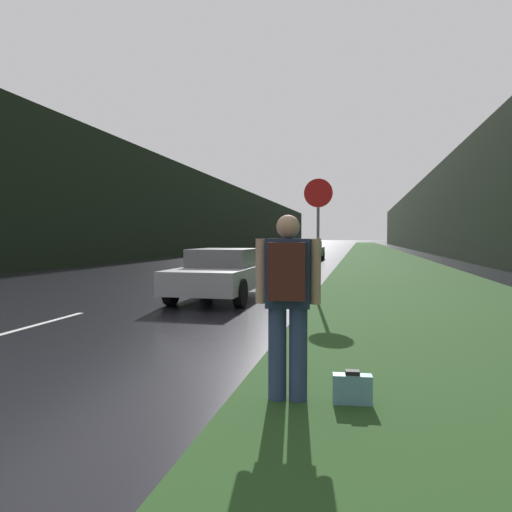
{
  "coord_description": "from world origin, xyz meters",
  "views": [
    {
      "loc": [
        5.76,
        -1.46,
        1.6
      ],
      "look_at": [
        2.03,
        14.89,
        0.92
      ],
      "focal_mm": 32.0,
      "sensor_mm": 36.0,
      "label": 1
    }
  ],
  "objects_px": {
    "suitcase": "(352,390)",
    "stop_sign": "(318,227)",
    "hitchhiker_with_backpack": "(288,296)",
    "car_passing_far": "(310,250)",
    "car_passing_near": "(222,273)",
    "car_oncoming": "(285,246)"
  },
  "relations": [
    {
      "from": "suitcase",
      "to": "hitchhiker_with_backpack",
      "type": "bearing_deg",
      "value": 179.74
    },
    {
      "from": "stop_sign",
      "to": "suitcase",
      "type": "height_order",
      "value": "stop_sign"
    },
    {
      "from": "car_passing_far",
      "to": "car_passing_near",
      "type": "bearing_deg",
      "value": 90.0
    },
    {
      "from": "suitcase",
      "to": "car_oncoming",
      "type": "relative_size",
      "value": 0.08
    },
    {
      "from": "stop_sign",
      "to": "suitcase",
      "type": "distance_m",
      "value": 7.01
    },
    {
      "from": "suitcase",
      "to": "car_passing_far",
      "type": "height_order",
      "value": "car_passing_far"
    },
    {
      "from": "suitcase",
      "to": "car_passing_far",
      "type": "relative_size",
      "value": 0.08
    },
    {
      "from": "stop_sign",
      "to": "car_passing_far",
      "type": "bearing_deg",
      "value": 96.66
    },
    {
      "from": "suitcase",
      "to": "car_passing_far",
      "type": "distance_m",
      "value": 28.44
    },
    {
      "from": "hitchhiker_with_backpack",
      "to": "suitcase",
      "type": "relative_size",
      "value": 4.79
    },
    {
      "from": "car_passing_far",
      "to": "car_oncoming",
      "type": "bearing_deg",
      "value": -75.18
    },
    {
      "from": "stop_sign",
      "to": "car_passing_far",
      "type": "xyz_separation_m",
      "value": [
        -2.51,
        21.49,
        -1.16
      ]
    },
    {
      "from": "stop_sign",
      "to": "hitchhiker_with_backpack",
      "type": "distance_m",
      "value": 6.85
    },
    {
      "from": "suitcase",
      "to": "stop_sign",
      "type": "bearing_deg",
      "value": 92.1
    },
    {
      "from": "stop_sign",
      "to": "car_oncoming",
      "type": "relative_size",
      "value": 0.65
    },
    {
      "from": "car_passing_near",
      "to": "car_oncoming",
      "type": "relative_size",
      "value": 0.91
    },
    {
      "from": "hitchhiker_with_backpack",
      "to": "car_passing_near",
      "type": "height_order",
      "value": "hitchhiker_with_backpack"
    },
    {
      "from": "stop_sign",
      "to": "car_passing_near",
      "type": "relative_size",
      "value": 0.72
    },
    {
      "from": "stop_sign",
      "to": "car_passing_near",
      "type": "xyz_separation_m",
      "value": [
        -2.51,
        0.26,
        -1.18
      ]
    },
    {
      "from": "stop_sign",
      "to": "car_passing_near",
      "type": "height_order",
      "value": "stop_sign"
    },
    {
      "from": "car_passing_near",
      "to": "suitcase",
      "type": "bearing_deg",
      "value": 116.2
    },
    {
      "from": "suitcase",
      "to": "car_oncoming",
      "type": "xyz_separation_m",
      "value": [
        -7.96,
        45.28,
        0.58
      ]
    }
  ]
}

